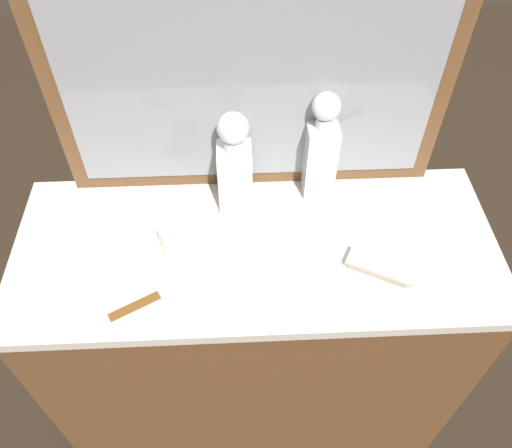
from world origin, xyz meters
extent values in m
plane|color=#2D2319|center=(0.00, 0.00, 0.00)|extent=(6.00, 6.00, 0.00)
cube|color=brown|center=(0.00, 0.00, 0.45)|extent=(1.15, 0.48, 0.90)
cube|color=silver|center=(0.00, 0.00, 0.92)|extent=(1.19, 0.49, 0.03)
cube|color=brown|center=(0.00, 0.23, 1.32)|extent=(0.94, 0.03, 0.78)
cube|color=gray|center=(0.00, 0.22, 1.32)|extent=(0.86, 0.01, 0.70)
cube|color=white|center=(-0.05, 0.15, 1.02)|extent=(0.08, 0.08, 0.18)
cube|color=#8C4C14|center=(-0.05, 0.15, 1.00)|extent=(0.07, 0.07, 0.13)
cylinder|color=white|center=(-0.05, 0.15, 1.13)|extent=(0.05, 0.05, 0.03)
sphere|color=white|center=(-0.05, 0.15, 1.17)|extent=(0.08, 0.08, 0.08)
cube|color=white|center=(0.17, 0.18, 1.04)|extent=(0.08, 0.08, 0.21)
cube|color=#8C4C14|center=(0.17, 0.18, 1.01)|extent=(0.06, 0.06, 0.15)
cylinder|color=white|center=(0.17, 0.18, 1.15)|extent=(0.04, 0.04, 0.03)
sphere|color=white|center=(0.17, 0.18, 1.20)|extent=(0.07, 0.07, 0.07)
cylinder|color=white|center=(-0.19, 0.00, 0.97)|extent=(0.09, 0.09, 0.09)
cylinder|color=silver|center=(-0.19, 0.00, 0.94)|extent=(0.08, 0.08, 0.01)
cube|color=#B7A88C|center=(0.29, -0.09, 0.94)|extent=(0.15, 0.11, 0.01)
cube|color=#B7B5AD|center=(0.29, -0.09, 0.95)|extent=(0.16, 0.12, 0.01)
cylinder|color=silver|center=(-0.30, 0.03, 0.94)|extent=(0.08, 0.08, 0.01)
cube|color=brown|center=(-0.28, -0.16, 0.93)|extent=(0.11, 0.07, 0.01)
camera|label=1|loc=(-0.04, -0.79, 1.92)|focal=36.37mm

